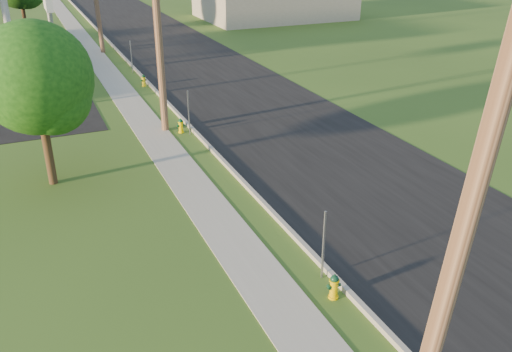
# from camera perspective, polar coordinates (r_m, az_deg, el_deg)

# --- Properties ---
(road) EXTENTS (8.00, 120.00, 0.02)m
(road) POSITION_cam_1_polar(r_m,az_deg,el_deg) (20.97, 9.15, 0.73)
(road) COLOR black
(road) RESTS_ON ground
(curb) EXTENTS (0.15, 120.00, 0.15)m
(curb) POSITION_cam_1_polar(r_m,az_deg,el_deg) (19.23, -1.01, -1.03)
(curb) COLOR gray
(curb) RESTS_ON ground
(sidewalk) EXTENTS (1.50, 120.00, 0.03)m
(sidewalk) POSITION_cam_1_polar(r_m,az_deg,el_deg) (18.74, -5.96, -2.12)
(sidewalk) COLOR #9A978C
(sidewalk) RESTS_ON ground
(utility_pole_near) EXTENTS (1.40, 0.32, 9.48)m
(utility_pole_near) POSITION_cam_1_polar(r_m,az_deg,el_deg) (8.28, 21.52, -3.39)
(utility_pole_near) COLOR brown
(utility_pole_near) RESTS_ON ground
(utility_pole_mid) EXTENTS (1.40, 0.32, 9.80)m
(utility_pole_mid) POSITION_cam_1_polar(r_m,az_deg,el_deg) (23.91, -10.36, 16.02)
(utility_pole_mid) COLOR brown
(utility_pole_mid) RESTS_ON ground
(sign_post_near) EXTENTS (0.05, 0.04, 2.00)m
(sign_post_near) POSITION_cam_1_polar(r_m,az_deg,el_deg) (14.14, 7.13, -7.26)
(sign_post_near) COLOR gray
(sign_post_near) RESTS_ON ground
(sign_post_mid) EXTENTS (0.05, 0.04, 2.00)m
(sign_post_mid) POSITION_cam_1_polar(r_m,az_deg,el_deg) (24.08, -7.09, 6.60)
(sign_post_mid) COLOR gray
(sign_post_mid) RESTS_ON ground
(sign_post_far) EXTENTS (0.05, 0.04, 2.00)m
(sign_post_far) POSITION_cam_1_polar(r_m,az_deg,el_deg) (35.58, -12.98, 12.14)
(sign_post_far) COLOR gray
(sign_post_far) RESTS_ON ground
(tree_verge) EXTENTS (3.82, 3.82, 5.78)m
(tree_verge) POSITION_cam_1_polar(r_m,az_deg,el_deg) (19.65, -21.84, 9.10)
(tree_verge) COLOR #372715
(tree_verge) RESTS_ON ground
(hydrant_near) EXTENTS (0.36, 0.32, 0.70)m
(hydrant_near) POSITION_cam_1_polar(r_m,az_deg,el_deg) (13.84, 8.22, -11.44)
(hydrant_near) COLOR #DEB500
(hydrant_near) RESTS_ON ground
(hydrant_mid) EXTENTS (0.35, 0.31, 0.67)m
(hydrant_mid) POSITION_cam_1_polar(r_m,az_deg,el_deg) (24.57, -7.91, 5.27)
(hydrant_mid) COLOR #F3CD00
(hydrant_mid) RESTS_ON ground
(hydrant_far) EXTENTS (0.36, 0.32, 0.69)m
(hydrant_far) POSITION_cam_1_polar(r_m,az_deg,el_deg) (32.39, -11.74, 9.82)
(hydrant_far) COLOR yellow
(hydrant_far) RESTS_ON ground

